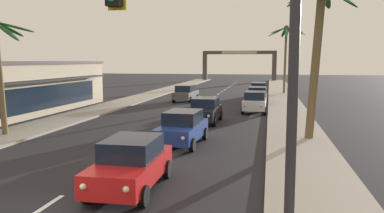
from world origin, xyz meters
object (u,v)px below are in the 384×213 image
sedan_third_in_queue (183,127)px  sedan_parked_mid_kerb (259,90)px  sedan_lead_at_stop_bar (131,163)px  palm_right_farthest (286,41)px  sedan_parked_far_kerb (257,96)px  sedan_oncoming_far (186,93)px  traffic_signal_mast (121,16)px  town_gateway_arch (239,61)px  sedan_fifth_in_queue (205,110)px  palm_right_second (319,32)px  sedan_parked_nearest_kerb (255,102)px

sedan_third_in_queue → sedan_parked_mid_kerb: 26.20m
sedan_lead_at_stop_bar → palm_right_farthest: 38.72m
sedan_parked_far_kerb → sedan_oncoming_far: bearing=169.7°
sedan_third_in_queue → sedan_oncoming_far: bearing=101.8°
sedan_oncoming_far → sedan_parked_far_kerb: bearing=-10.3°
traffic_signal_mast → town_gateway_arch: 73.23m
sedan_third_in_queue → sedan_parked_mid_kerb: (3.06, 26.02, 0.00)m
sedan_parked_mid_kerb → sedan_fifth_in_queue: bearing=-99.2°
traffic_signal_mast → palm_right_farthest: bearing=83.0°
sedan_parked_mid_kerb → palm_right_farthest: size_ratio=0.53×
traffic_signal_mast → sedan_third_in_queue: size_ratio=2.58×
palm_right_farthest → town_gateway_arch: size_ratio=0.55×
sedan_parked_mid_kerb → palm_right_farthest: palm_right_farthest is taller
palm_right_farthest → sedan_lead_at_stop_bar: bearing=-99.4°
sedan_oncoming_far → palm_right_farthest: 15.93m
sedan_parked_mid_kerb → sedan_third_in_queue: bearing=-96.7°
sedan_third_in_queue → palm_right_second: palm_right_second is taller
sedan_parked_nearest_kerb → sedan_parked_far_kerb: bearing=89.7°
sedan_lead_at_stop_bar → sedan_fifth_in_queue: same height
sedan_parked_nearest_kerb → sedan_parked_far_kerb: same height
sedan_fifth_in_queue → sedan_oncoming_far: 13.67m
sedan_parked_nearest_kerb → sedan_parked_far_kerb: 5.66m
traffic_signal_mast → sedan_parked_mid_kerb: size_ratio=2.61×
sedan_third_in_queue → town_gateway_arch: 62.75m
traffic_signal_mast → palm_right_second: palm_right_second is taller
sedan_fifth_in_queue → sedan_oncoming_far: same height
palm_right_farthest → traffic_signal_mast: bearing=-97.0°
sedan_third_in_queue → sedan_parked_nearest_kerb: same height
sedan_lead_at_stop_bar → sedan_third_in_queue: size_ratio=0.99×
sedan_oncoming_far → palm_right_second: bearing=-58.8°
traffic_signal_mast → sedan_oncoming_far: bearing=99.6°
palm_right_second → town_gateway_arch: (-8.67, 60.44, -1.56)m
sedan_third_in_queue → sedan_fifth_in_queue: bearing=90.1°
sedan_oncoming_far → palm_right_farthest: (10.28, 10.75, 5.71)m
traffic_signal_mast → sedan_parked_nearest_kerb: 24.05m
sedan_lead_at_stop_bar → sedan_parked_far_kerb: same height
sedan_lead_at_stop_bar → sedan_oncoming_far: same height
palm_right_farthest → town_gateway_arch: palm_right_farthest is taller
sedan_oncoming_far → sedan_parked_far_kerb: size_ratio=1.01×
sedan_lead_at_stop_bar → town_gateway_arch: town_gateway_arch is taller
sedan_oncoming_far → sedan_parked_nearest_kerb: (7.29, -6.99, 0.00)m
sedan_lead_at_stop_bar → sedan_third_in_queue: (0.14, 7.01, 0.00)m
sedan_third_in_queue → town_gateway_arch: bearing=91.9°
sedan_fifth_in_queue → sedan_parked_mid_kerb: (3.07, 19.01, 0.00)m
sedan_parked_mid_kerb → sedan_parked_far_kerb: bearing=-89.4°
sedan_fifth_in_queue → town_gateway_arch: size_ratio=0.29×
sedan_lead_at_stop_bar → sedan_parked_nearest_kerb: size_ratio=1.00×
sedan_oncoming_far → palm_right_second: size_ratio=0.55×
sedan_lead_at_stop_bar → palm_right_farthest: size_ratio=0.53×
sedan_third_in_queue → sedan_parked_far_kerb: (3.13, 18.69, 0.00)m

